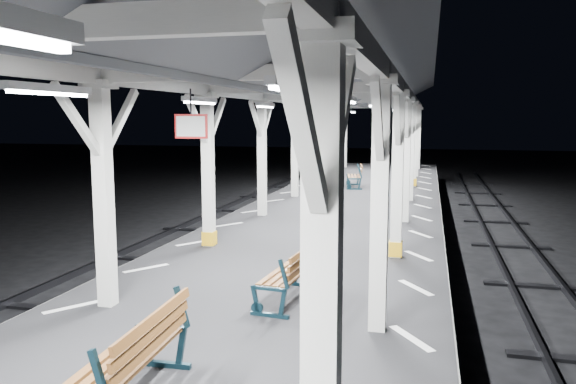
% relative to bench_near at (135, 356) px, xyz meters
% --- Properties ---
extents(ground, '(120.00, 120.00, 0.00)m').
position_rel_bench_near_xyz_m(ground, '(0.09, 4.58, -1.52)').
color(ground, black).
rests_on(ground, ground).
extents(platform, '(6.00, 50.00, 1.00)m').
position_rel_bench_near_xyz_m(platform, '(0.09, 4.58, -1.02)').
color(platform, black).
rests_on(platform, ground).
extents(hazard_stripes_left, '(1.00, 48.00, 0.01)m').
position_rel_bench_near_xyz_m(hazard_stripes_left, '(-2.36, 4.58, -0.51)').
color(hazard_stripes_left, silver).
rests_on(hazard_stripes_left, platform).
extents(hazard_stripes_right, '(1.00, 48.00, 0.01)m').
position_rel_bench_near_xyz_m(hazard_stripes_right, '(2.54, 4.58, -0.51)').
color(hazard_stripes_right, silver).
rests_on(hazard_stripes_right, platform).
extents(track_left, '(2.20, 60.00, 0.16)m').
position_rel_bench_near_xyz_m(track_left, '(-4.91, 4.58, -1.44)').
color(track_left, '#2D2D33').
rests_on(track_left, ground).
extents(canopy, '(5.40, 49.00, 4.65)m').
position_rel_bench_near_xyz_m(canopy, '(0.09, 4.56, 3.05)').
color(canopy, silver).
rests_on(canopy, platform).
extents(bench_near, '(0.75, 1.81, 0.97)m').
position_rel_bench_near_xyz_m(bench_near, '(0.00, 0.00, 0.00)').
color(bench_near, '#0E262F').
rests_on(bench_near, platform).
extents(bench_mid, '(0.74, 1.64, 0.86)m').
position_rel_bench_near_xyz_m(bench_mid, '(0.74, 3.43, -0.06)').
color(bench_mid, '#0E262F').
rests_on(bench_mid, platform).
extents(bench_far, '(0.87, 1.73, 0.90)m').
position_rel_bench_near_xyz_m(bench_far, '(-0.13, 17.72, -0.04)').
color(bench_far, '#0E262F').
rests_on(bench_far, platform).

